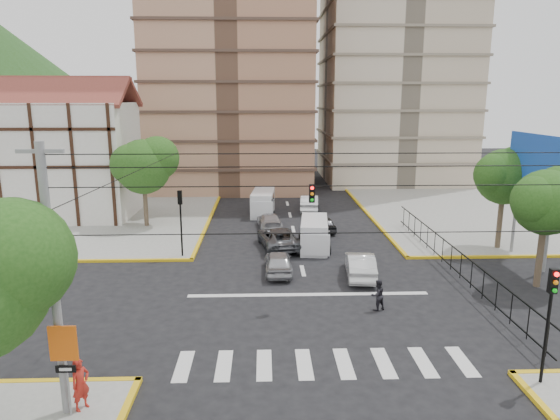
{
  "coord_description": "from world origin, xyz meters",
  "views": [
    {
      "loc": [
        -2.37,
        -24.03,
        10.39
      ],
      "look_at": [
        -1.43,
        4.33,
        4.0
      ],
      "focal_mm": 32.0,
      "sensor_mm": 36.0,
      "label": 1
    }
  ],
  "objects_px": {
    "traffic_light_se": "(550,307)",
    "district_sign": "(64,352)",
    "traffic_light_nw": "(181,212)",
    "pedestrian_sw_corner": "(81,384)",
    "van_right_lane": "(315,235)",
    "car_white_front_right": "(360,265)",
    "car_silver_front_left": "(278,262)",
    "pedestrian_crosswalk": "(378,295)",
    "van_left_lane": "(263,204)"
  },
  "relations": [
    {
      "from": "car_silver_front_left",
      "to": "pedestrian_sw_corner",
      "type": "relative_size",
      "value": 2.21
    },
    {
      "from": "van_right_lane",
      "to": "van_left_lane",
      "type": "distance_m",
      "value": 11.22
    },
    {
      "from": "van_left_lane",
      "to": "car_white_front_right",
      "type": "relative_size",
      "value": 1.09
    },
    {
      "from": "district_sign",
      "to": "traffic_light_nw",
      "type": "bearing_deg",
      "value": 86.64
    },
    {
      "from": "van_right_lane",
      "to": "pedestrian_sw_corner",
      "type": "distance_m",
      "value": 20.7
    },
    {
      "from": "car_silver_front_left",
      "to": "van_left_lane",
      "type": "bearing_deg",
      "value": -87.19
    },
    {
      "from": "traffic_light_nw",
      "to": "pedestrian_crosswalk",
      "type": "distance_m",
      "value": 14.27
    },
    {
      "from": "car_silver_front_left",
      "to": "pedestrian_crosswalk",
      "type": "relative_size",
      "value": 2.55
    },
    {
      "from": "van_left_lane",
      "to": "car_white_front_right",
      "type": "xyz_separation_m",
      "value": [
        5.75,
        -16.22,
        -0.3
      ]
    },
    {
      "from": "car_white_front_right",
      "to": "pedestrian_crosswalk",
      "type": "bearing_deg",
      "value": 95.13
    },
    {
      "from": "van_right_lane",
      "to": "pedestrian_crosswalk",
      "type": "relative_size",
      "value": 3.02
    },
    {
      "from": "car_white_front_right",
      "to": "pedestrian_crosswalk",
      "type": "height_order",
      "value": "pedestrian_crosswalk"
    },
    {
      "from": "traffic_light_se",
      "to": "pedestrian_crosswalk",
      "type": "xyz_separation_m",
      "value": [
        -4.53,
        6.9,
        -2.32
      ]
    },
    {
      "from": "pedestrian_crosswalk",
      "to": "pedestrian_sw_corner",
      "type": "bearing_deg",
      "value": 9.52
    },
    {
      "from": "traffic_light_se",
      "to": "district_sign",
      "type": "xyz_separation_m",
      "value": [
        -16.6,
        -1.44,
        -0.66
      ]
    },
    {
      "from": "traffic_light_se",
      "to": "van_right_lane",
      "type": "xyz_separation_m",
      "value": [
        -6.64,
        17.23,
        -2.1
      ]
    },
    {
      "from": "traffic_light_nw",
      "to": "van_right_lane",
      "type": "height_order",
      "value": "traffic_light_nw"
    },
    {
      "from": "car_silver_front_left",
      "to": "pedestrian_sw_corner",
      "type": "distance_m",
      "value": 15.27
    },
    {
      "from": "van_right_lane",
      "to": "car_silver_front_left",
      "type": "xyz_separation_m",
      "value": [
        -2.67,
        -4.74,
        -0.32
      ]
    },
    {
      "from": "car_silver_front_left",
      "to": "car_white_front_right",
      "type": "xyz_separation_m",
      "value": [
        4.82,
        -0.85,
        0.05
      ]
    },
    {
      "from": "district_sign",
      "to": "van_left_lane",
      "type": "bearing_deg",
      "value": 77.76
    },
    {
      "from": "van_left_lane",
      "to": "pedestrian_crosswalk",
      "type": "bearing_deg",
      "value": -69.92
    },
    {
      "from": "traffic_light_se",
      "to": "traffic_light_nw",
      "type": "distance_m",
      "value": 22.06
    },
    {
      "from": "pedestrian_sw_corner",
      "to": "pedestrian_crosswalk",
      "type": "distance_m",
      "value": 14.25
    },
    {
      "from": "traffic_light_se",
      "to": "traffic_light_nw",
      "type": "xyz_separation_m",
      "value": [
        -15.6,
        15.6,
        0.0
      ]
    },
    {
      "from": "district_sign",
      "to": "car_white_front_right",
      "type": "distance_m",
      "value": 17.9
    },
    {
      "from": "van_right_lane",
      "to": "car_white_front_right",
      "type": "relative_size",
      "value": 1.06
    },
    {
      "from": "district_sign",
      "to": "van_right_lane",
      "type": "relative_size",
      "value": 0.67
    },
    {
      "from": "pedestrian_crosswalk",
      "to": "van_right_lane",
      "type": "bearing_deg",
      "value": -102.9
    },
    {
      "from": "traffic_light_nw",
      "to": "car_silver_front_left",
      "type": "relative_size",
      "value": 1.09
    },
    {
      "from": "van_left_lane",
      "to": "district_sign",
      "type": "bearing_deg",
      "value": -97.42
    },
    {
      "from": "car_white_front_right",
      "to": "traffic_light_nw",
      "type": "bearing_deg",
      "value": -14.13
    },
    {
      "from": "traffic_light_nw",
      "to": "van_left_lane",
      "type": "distance_m",
      "value": 13.54
    },
    {
      "from": "traffic_light_nw",
      "to": "district_sign",
      "type": "height_order",
      "value": "traffic_light_nw"
    },
    {
      "from": "district_sign",
      "to": "van_left_lane",
      "type": "relative_size",
      "value": 0.65
    },
    {
      "from": "traffic_light_se",
      "to": "van_left_lane",
      "type": "distance_m",
      "value": 29.76
    },
    {
      "from": "traffic_light_nw",
      "to": "car_silver_front_left",
      "type": "xyz_separation_m",
      "value": [
        6.29,
        -3.11,
        -2.42
      ]
    },
    {
      "from": "traffic_light_se",
      "to": "car_white_front_right",
      "type": "relative_size",
      "value": 0.98
    },
    {
      "from": "pedestrian_sw_corner",
      "to": "van_right_lane",
      "type": "bearing_deg",
      "value": 6.6
    },
    {
      "from": "traffic_light_se",
      "to": "car_silver_front_left",
      "type": "relative_size",
      "value": 1.09
    },
    {
      "from": "traffic_light_nw",
      "to": "car_white_front_right",
      "type": "relative_size",
      "value": 0.98
    },
    {
      "from": "car_silver_front_left",
      "to": "pedestrian_sw_corner",
      "type": "bearing_deg",
      "value": 61.98
    },
    {
      "from": "van_left_lane",
      "to": "traffic_light_se",
      "type": "bearing_deg",
      "value": -64.99
    },
    {
      "from": "traffic_light_se",
      "to": "van_left_lane",
      "type": "height_order",
      "value": "traffic_light_se"
    },
    {
      "from": "traffic_light_nw",
      "to": "car_white_front_right",
      "type": "xyz_separation_m",
      "value": [
        11.11,
        -3.96,
        -2.37
      ]
    },
    {
      "from": "car_silver_front_left",
      "to": "district_sign",
      "type": "bearing_deg",
      "value": 61.74
    },
    {
      "from": "van_right_lane",
      "to": "district_sign",
      "type": "bearing_deg",
      "value": -112.14
    },
    {
      "from": "traffic_light_nw",
      "to": "car_silver_front_left",
      "type": "distance_m",
      "value": 7.42
    },
    {
      "from": "traffic_light_se",
      "to": "van_left_lane",
      "type": "xyz_separation_m",
      "value": [
        -10.25,
        27.86,
        -2.07
      ]
    },
    {
      "from": "traffic_light_nw",
      "to": "pedestrian_sw_corner",
      "type": "xyz_separation_m",
      "value": [
        -0.73,
        -16.67,
        -2.05
      ]
    }
  ]
}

